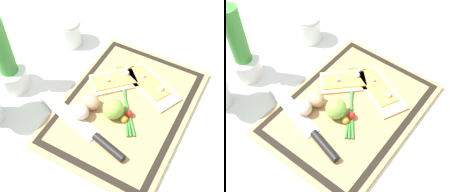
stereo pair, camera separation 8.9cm
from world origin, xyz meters
TOP-DOWN VIEW (x-y plane):
  - ground_plane at (0.00, 0.00)m, footprint 6.00×6.00m
  - cutting_board at (0.00, 0.00)m, footprint 0.48×0.35m
  - pizza_slice_near at (0.10, -0.03)m, footprint 0.16×0.21m
  - pizza_slice_far at (0.07, 0.06)m, footprint 0.18×0.18m
  - knife at (-0.13, 0.03)m, footprint 0.11×0.31m
  - egg_brown at (-0.05, 0.09)m, footprint 0.05×0.06m
  - egg_pink at (-0.09, 0.09)m, footprint 0.05×0.06m
  - lime at (-0.05, 0.01)m, footprint 0.06×0.06m
  - cherry_tomato_red at (-0.03, -0.02)m, footprint 0.02×0.02m
  - cherry_tomato_yellow at (-0.05, -0.02)m, footprint 0.02×0.02m
  - scallion_bunch at (0.02, 0.01)m, footprint 0.23×0.16m
  - herb_pot at (-0.08, 0.34)m, footprint 0.10×0.10m
  - sauce_jar at (0.16, 0.30)m, footprint 0.09×0.09m

SIDE VIEW (x-z plane):
  - ground_plane at x=0.00m, z-range 0.00..0.00m
  - cutting_board at x=0.00m, z-range 0.00..0.02m
  - scallion_bunch at x=0.02m, z-range 0.02..0.02m
  - pizza_slice_near at x=0.10m, z-range 0.01..0.03m
  - pizza_slice_far at x=0.07m, z-range 0.01..0.03m
  - knife at x=-0.13m, z-range 0.01..0.03m
  - cherry_tomato_yellow at x=-0.05m, z-range 0.02..0.04m
  - cherry_tomato_red at x=-0.03m, z-range 0.02..0.04m
  - egg_brown at x=-0.05m, z-range 0.02..0.06m
  - egg_pink at x=-0.09m, z-range 0.02..0.06m
  - sauce_jar at x=0.16m, z-range -0.01..0.09m
  - lime at x=-0.05m, z-range 0.02..0.08m
  - herb_pot at x=-0.08m, z-range -0.04..0.21m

